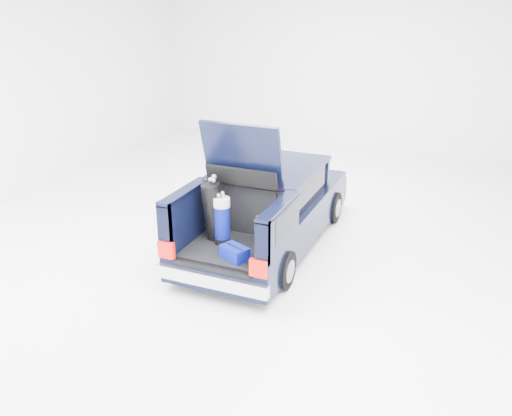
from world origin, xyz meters
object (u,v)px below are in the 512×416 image
at_px(car, 269,208).
at_px(blue_duffel, 235,253).
at_px(black_golf_bag, 214,211).
at_px(blue_golf_bag, 222,220).
at_px(red_suitcase, 266,233).

relative_size(car, blue_duffel, 9.73).
xyz_separation_m(car, black_golf_bag, (-0.37, -1.42, 0.40)).
distance_m(car, blue_golf_bag, 1.54).
xyz_separation_m(red_suitcase, black_golf_bag, (-0.87, -0.03, 0.23)).
height_order(black_golf_bag, blue_duffel, black_golf_bag).
bearing_deg(red_suitcase, black_golf_bag, 158.02).
height_order(car, blue_duffel, car).
bearing_deg(red_suitcase, blue_duffel, -143.11).
distance_m(red_suitcase, blue_duffel, 0.61).
xyz_separation_m(blue_golf_bag, blue_duffel, (0.40, -0.41, -0.29)).
height_order(black_golf_bag, blue_golf_bag, black_golf_bag).
distance_m(car, blue_duffel, 1.92).
relative_size(red_suitcase, blue_golf_bag, 0.61).
height_order(red_suitcase, blue_golf_bag, blue_golf_bag).
xyz_separation_m(car, blue_duffel, (0.21, -1.91, 0.02)).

